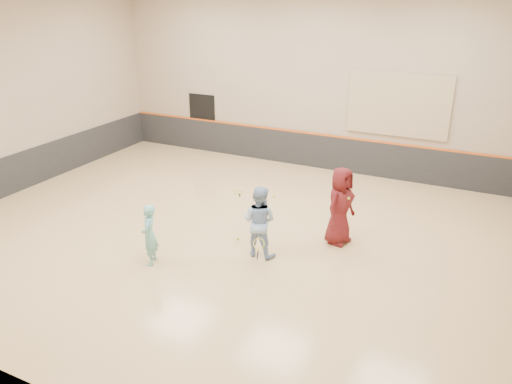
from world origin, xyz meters
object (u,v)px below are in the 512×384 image
at_px(girl, 149,235).
at_px(spare_racket, 239,192).
at_px(instructor, 259,221).
at_px(young_man, 340,206).

relative_size(girl, spare_racket, 2.26).
relative_size(instructor, spare_racket, 2.70).
relative_size(instructor, young_man, 0.89).
relative_size(girl, young_man, 0.74).
bearing_deg(instructor, young_man, -135.18).
relative_size(young_man, spare_racket, 3.05).
bearing_deg(girl, young_man, 105.49).
bearing_deg(instructor, spare_racket, -53.99).
relative_size(girl, instructor, 0.84).
height_order(instructor, young_man, young_man).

